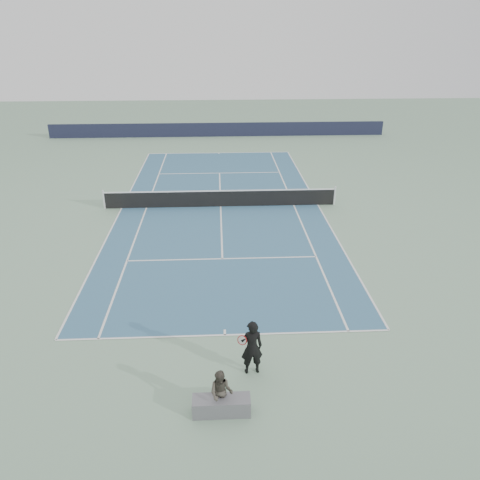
{
  "coord_description": "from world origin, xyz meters",
  "views": [
    {
      "loc": [
        -0.12,
        -24.49,
        9.32
      ],
      "look_at": [
        0.75,
        -6.84,
        1.1
      ],
      "focal_mm": 35.0,
      "sensor_mm": 36.0,
      "label": 1
    }
  ],
  "objects_px": {
    "tennis_net": "(220,198)",
    "spectator_bench": "(221,399)",
    "tennis_player": "(252,347)",
    "tennis_ball": "(238,393)"
  },
  "relations": [
    {
      "from": "tennis_net",
      "to": "tennis_ball",
      "type": "height_order",
      "value": "tennis_net"
    },
    {
      "from": "spectator_bench",
      "to": "tennis_ball",
      "type": "bearing_deg",
      "value": 55.61
    },
    {
      "from": "tennis_net",
      "to": "tennis_player",
      "type": "height_order",
      "value": "tennis_player"
    },
    {
      "from": "tennis_player",
      "to": "tennis_ball",
      "type": "distance_m",
      "value": 1.31
    },
    {
      "from": "spectator_bench",
      "to": "tennis_player",
      "type": "bearing_deg",
      "value": 60.05
    },
    {
      "from": "tennis_ball",
      "to": "spectator_bench",
      "type": "bearing_deg",
      "value": -124.39
    },
    {
      "from": "tennis_net",
      "to": "spectator_bench",
      "type": "height_order",
      "value": "spectator_bench"
    },
    {
      "from": "tennis_net",
      "to": "tennis_ball",
      "type": "relative_size",
      "value": 178.38
    },
    {
      "from": "tennis_net",
      "to": "tennis_ball",
      "type": "distance_m",
      "value": 14.58
    },
    {
      "from": "tennis_ball",
      "to": "spectator_bench",
      "type": "relative_size",
      "value": 0.05
    }
  ]
}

